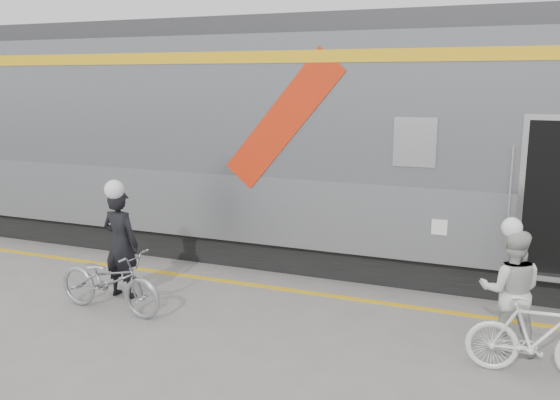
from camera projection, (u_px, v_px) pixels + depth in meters
The scene contains 9 objects.
ground at pixel (227, 350), 6.95m from camera, with size 90.00×90.00×0.00m, color slate.
train at pixel (418, 145), 9.82m from camera, with size 24.00×3.17×4.10m.
safety_strip at pixel (292, 290), 8.91m from camera, with size 24.00×0.12×0.01m, color gold.
man at pixel (121, 244), 8.53m from camera, with size 0.58×0.38×1.59m, color black.
bicycle_left at pixel (109, 281), 8.03m from camera, with size 0.58×1.67×0.88m, color #989BA0.
woman at pixel (511, 291), 6.82m from camera, with size 0.71×0.55×1.46m, color beige.
bicycle_right at pixel (538, 337), 6.27m from camera, with size 0.42×1.47×0.89m, color white.
helmet_man at pixel (117, 180), 8.34m from camera, with size 0.28×0.28×0.28m, color white.
helmet_woman at pixel (517, 219), 6.65m from camera, with size 0.23×0.23×0.23m, color white.
Camera 1 is at (2.98, -5.76, 3.13)m, focal length 38.00 mm.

